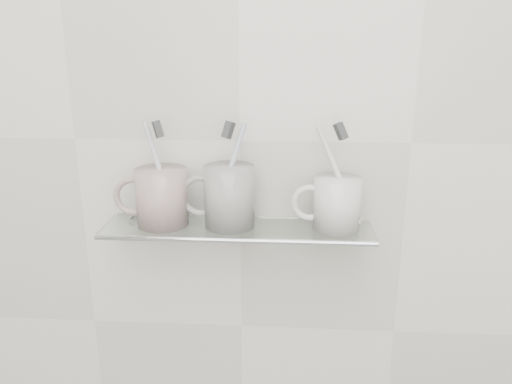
# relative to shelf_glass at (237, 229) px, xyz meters

# --- Properties ---
(wall_back) EXTENTS (2.50, 0.00, 2.50)m
(wall_back) POSITION_rel_shelf_glass_xyz_m (0.00, 0.06, 0.15)
(wall_back) COLOR beige
(wall_back) RESTS_ON ground
(shelf_glass) EXTENTS (0.50, 0.12, 0.01)m
(shelf_glass) POSITION_rel_shelf_glass_xyz_m (0.00, 0.00, 0.00)
(shelf_glass) COLOR silver
(shelf_glass) RESTS_ON wall_back
(shelf_rail) EXTENTS (0.50, 0.01, 0.01)m
(shelf_rail) POSITION_rel_shelf_glass_xyz_m (0.00, -0.06, 0.00)
(shelf_rail) COLOR silver
(shelf_rail) RESTS_ON shelf_glass
(bracket_left) EXTENTS (0.02, 0.03, 0.02)m
(bracket_left) POSITION_rel_shelf_glass_xyz_m (-0.21, 0.05, -0.01)
(bracket_left) COLOR silver
(bracket_left) RESTS_ON wall_back
(bracket_right) EXTENTS (0.02, 0.03, 0.02)m
(bracket_right) POSITION_rel_shelf_glass_xyz_m (0.21, 0.05, -0.01)
(bracket_right) COLOR silver
(bracket_right) RESTS_ON wall_back
(mug_left) EXTENTS (0.12, 0.12, 0.11)m
(mug_left) POSITION_rel_shelf_glass_xyz_m (-0.14, 0.00, 0.06)
(mug_left) COLOR silver
(mug_left) RESTS_ON shelf_glass
(mug_left_handle) EXTENTS (0.08, 0.01, 0.08)m
(mug_left_handle) POSITION_rel_shelf_glass_xyz_m (-0.19, 0.00, 0.06)
(mug_left_handle) COLOR silver
(mug_left_handle) RESTS_ON mug_left
(toothbrush_left) EXTENTS (0.06, 0.03, 0.19)m
(toothbrush_left) POSITION_rel_shelf_glass_xyz_m (-0.14, 0.00, 0.10)
(toothbrush_left) COLOR silver
(toothbrush_left) RESTS_ON mug_left
(bristles_left) EXTENTS (0.03, 0.03, 0.04)m
(bristles_left) POSITION_rel_shelf_glass_xyz_m (-0.14, 0.00, 0.19)
(bristles_left) COLOR #343536
(bristles_left) RESTS_ON toothbrush_left
(mug_center) EXTENTS (0.12, 0.12, 0.11)m
(mug_center) POSITION_rel_shelf_glass_xyz_m (-0.01, 0.00, 0.06)
(mug_center) COLOR silver
(mug_center) RESTS_ON shelf_glass
(mug_center_handle) EXTENTS (0.08, 0.01, 0.08)m
(mug_center_handle) POSITION_rel_shelf_glass_xyz_m (-0.07, 0.00, 0.06)
(mug_center_handle) COLOR silver
(mug_center_handle) RESTS_ON mug_center
(toothbrush_center) EXTENTS (0.07, 0.04, 0.18)m
(toothbrush_center) POSITION_rel_shelf_glass_xyz_m (-0.01, 0.00, 0.10)
(toothbrush_center) COLOR #B1B8D4
(toothbrush_center) RESTS_ON mug_center
(bristles_center) EXTENTS (0.02, 0.03, 0.04)m
(bristles_center) POSITION_rel_shelf_glass_xyz_m (-0.01, 0.00, 0.19)
(bristles_center) COLOR #343536
(bristles_center) RESTS_ON toothbrush_center
(mug_right) EXTENTS (0.09, 0.09, 0.10)m
(mug_right) POSITION_rel_shelf_glass_xyz_m (0.18, 0.00, 0.05)
(mug_right) COLOR silver
(mug_right) RESTS_ON shelf_glass
(mug_right_handle) EXTENTS (0.07, 0.01, 0.07)m
(mug_right_handle) POSITION_rel_shelf_glass_xyz_m (0.13, 0.00, 0.05)
(mug_right_handle) COLOR silver
(mug_right_handle) RESTS_ON mug_right
(toothbrush_right) EXTENTS (0.09, 0.04, 0.18)m
(toothbrush_right) POSITION_rel_shelf_glass_xyz_m (0.18, 0.00, 0.10)
(toothbrush_right) COLOR silver
(toothbrush_right) RESTS_ON mug_right
(bristles_right) EXTENTS (0.03, 0.03, 0.04)m
(bristles_right) POSITION_rel_shelf_glass_xyz_m (0.18, 0.00, 0.19)
(bristles_right) COLOR #343536
(bristles_right) RESTS_ON toothbrush_right
(chrome_cap) EXTENTS (0.04, 0.04, 0.01)m
(chrome_cap) POSITION_rel_shelf_glass_xyz_m (0.20, 0.00, 0.01)
(chrome_cap) COLOR silver
(chrome_cap) RESTS_ON shelf_glass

